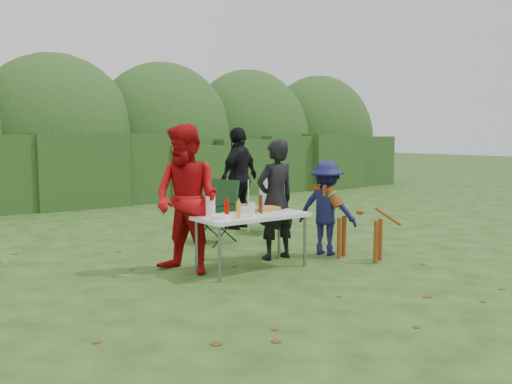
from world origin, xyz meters
TOP-DOWN VIEW (x-y plane):
  - ground at (0.00, 0.00)m, footprint 80.00×80.00m
  - hedge_row at (0.00, 8.00)m, footprint 22.00×1.40m
  - shrub_backdrop at (0.00, 9.60)m, footprint 20.00×2.60m
  - folding_table at (-0.19, 0.21)m, footprint 1.50×0.70m
  - person_cook at (0.45, 0.52)m, footprint 0.63×0.42m
  - person_red_jacket at (-0.96, 0.56)m, footprint 1.05×1.15m
  - person_black_puffy at (1.50, 2.99)m, footprint 1.22×0.88m
  - child at (1.25, 0.31)m, footprint 0.86×1.04m
  - dog at (1.40, -0.22)m, footprint 0.83×1.17m
  - camping_chair at (0.38, 2.05)m, footprint 0.84×0.84m
  - lawn_chair at (1.64, 2.27)m, footprint 0.81×0.81m
  - food_tray at (0.12, 0.37)m, footprint 0.45×0.30m
  - focaccia_bread at (0.12, 0.37)m, footprint 0.40×0.26m
  - mustard_bottle at (-0.51, 0.04)m, footprint 0.06×0.06m
  - ketchup_bottle at (-0.63, 0.13)m, footprint 0.06×0.06m
  - beer_bottle at (-0.04, 0.22)m, footprint 0.06×0.06m
  - paper_towel_roll at (-0.72, 0.37)m, footprint 0.12×0.12m
  - cup_stack at (-0.33, 0.02)m, footprint 0.08×0.08m
  - pasta_bowl at (-0.13, 0.42)m, footprint 0.26×0.26m
  - plate_stack at (-0.74, 0.09)m, footprint 0.24×0.24m

SIDE VIEW (x-z plane):
  - ground at x=0.00m, z-range 0.00..0.00m
  - lawn_chair at x=1.64m, z-range 0.00..0.99m
  - dog at x=1.40m, z-range 0.00..1.03m
  - camping_chair at x=0.38m, z-range 0.00..1.04m
  - folding_table at x=-0.19m, z-range 0.32..1.06m
  - child at x=1.25m, z-range 0.00..1.40m
  - food_tray at x=0.12m, z-range 0.74..0.76m
  - plate_stack at x=-0.74m, z-range 0.74..0.79m
  - focaccia_bread at x=0.12m, z-range 0.76..0.80m
  - pasta_bowl at x=-0.13m, z-range 0.74..0.84m
  - cup_stack at x=-0.33m, z-range 0.74..0.92m
  - mustard_bottle at x=-0.51m, z-range 0.74..0.94m
  - hedge_row at x=0.00m, z-range 0.00..1.70m
  - ketchup_bottle at x=-0.63m, z-range 0.74..0.96m
  - beer_bottle at x=-0.04m, z-range 0.74..0.98m
  - person_cook at x=0.45m, z-range 0.00..1.72m
  - paper_towel_roll at x=-0.72m, z-range 0.74..1.00m
  - person_red_jacket at x=-0.96m, z-range 0.00..1.92m
  - person_black_puffy at x=1.50m, z-range 0.00..1.93m
  - shrub_backdrop at x=0.00m, z-range 0.00..3.20m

